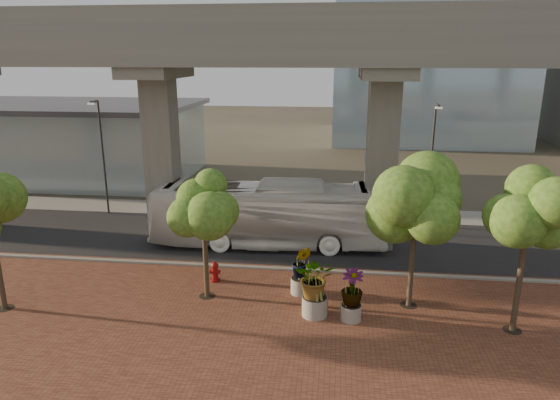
# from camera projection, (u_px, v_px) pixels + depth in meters

# --- Properties ---
(ground) EXTENTS (160.00, 160.00, 0.00)m
(ground) POSITION_uv_depth(u_px,v_px,m) (264.00, 254.00, 26.47)
(ground) COLOR #383328
(ground) RESTS_ON ground
(brick_plaza) EXTENTS (70.00, 13.00, 0.06)m
(brick_plaza) POSITION_uv_depth(u_px,v_px,m) (233.00, 334.00, 18.83)
(brick_plaza) COLOR brown
(brick_plaza) RESTS_ON ground
(asphalt_road) EXTENTS (90.00, 8.00, 0.04)m
(asphalt_road) POSITION_uv_depth(u_px,v_px,m) (270.00, 240.00, 28.37)
(asphalt_road) COLOR black
(asphalt_road) RESTS_ON ground
(curb_strip) EXTENTS (70.00, 0.25, 0.16)m
(curb_strip) POSITION_uv_depth(u_px,v_px,m) (258.00, 268.00, 24.54)
(curb_strip) COLOR gray
(curb_strip) RESTS_ON ground
(far_sidewalk) EXTENTS (90.00, 3.00, 0.06)m
(far_sidewalk) POSITION_uv_depth(u_px,v_px,m) (281.00, 212.00, 33.62)
(far_sidewalk) COLOR gray
(far_sidewalk) RESTS_ON ground
(transit_viaduct) EXTENTS (72.00, 5.60, 12.40)m
(transit_viaduct) POSITION_uv_depth(u_px,v_px,m) (269.00, 112.00, 26.35)
(transit_viaduct) COLOR gray
(transit_viaduct) RESTS_ON ground
(station_pavilion) EXTENTS (23.00, 13.00, 6.30)m
(station_pavilion) POSITION_uv_depth(u_px,v_px,m) (62.00, 139.00, 43.07)
(station_pavilion) COLOR #A4B6BB
(station_pavilion) RESTS_ON ground
(transit_bus) EXTENTS (12.82, 3.45, 3.55)m
(transit_bus) POSITION_uv_depth(u_px,v_px,m) (268.00, 215.00, 27.26)
(transit_bus) COLOR white
(transit_bus) RESTS_ON ground
(fire_hydrant) EXTENTS (0.49, 0.44, 0.97)m
(fire_hydrant) POSITION_uv_depth(u_px,v_px,m) (215.00, 272.00, 23.07)
(fire_hydrant) COLOR maroon
(fire_hydrant) RESTS_ON ground
(planter_front) EXTENTS (2.30, 2.30, 2.53)m
(planter_front) POSITION_uv_depth(u_px,v_px,m) (315.00, 280.00, 19.70)
(planter_front) COLOR gray
(planter_front) RESTS_ON ground
(planter_right) EXTENTS (2.00, 2.00, 2.14)m
(planter_right) POSITION_uv_depth(u_px,v_px,m) (352.00, 290.00, 19.43)
(planter_right) COLOR #9F9A8F
(planter_right) RESTS_ON ground
(planter_left) EXTENTS (2.02, 2.02, 2.22)m
(planter_left) POSITION_uv_depth(u_px,v_px,m) (301.00, 265.00, 21.65)
(planter_left) COLOR #9C958D
(planter_left) RESTS_ON ground
(street_tree_near_west) EXTENTS (3.19, 3.19, 5.71)m
(street_tree_near_west) POSITION_uv_depth(u_px,v_px,m) (203.00, 203.00, 20.56)
(street_tree_near_west) COLOR brown
(street_tree_near_west) RESTS_ON ground
(street_tree_near_east) EXTENTS (4.11, 4.11, 6.42)m
(street_tree_near_east) POSITION_uv_depth(u_px,v_px,m) (417.00, 202.00, 19.67)
(street_tree_near_east) COLOR brown
(street_tree_near_east) RESTS_ON ground
(street_tree_far_east) EXTENTS (3.77, 3.77, 6.21)m
(street_tree_far_east) POSITION_uv_depth(u_px,v_px,m) (528.00, 219.00, 17.78)
(street_tree_far_east) COLOR brown
(street_tree_far_east) RESTS_ON ground
(streetlamp_west) EXTENTS (0.37, 1.08, 7.45)m
(streetlamp_west) POSITION_uv_depth(u_px,v_px,m) (102.00, 150.00, 31.95)
(streetlamp_west) COLOR #292A2E
(streetlamp_west) RESTS_ON ground
(streetlamp_east) EXTENTS (0.37, 1.08, 7.46)m
(streetlamp_east) POSITION_uv_depth(u_px,v_px,m) (432.00, 158.00, 29.37)
(streetlamp_east) COLOR #2C2C31
(streetlamp_east) RESTS_ON ground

